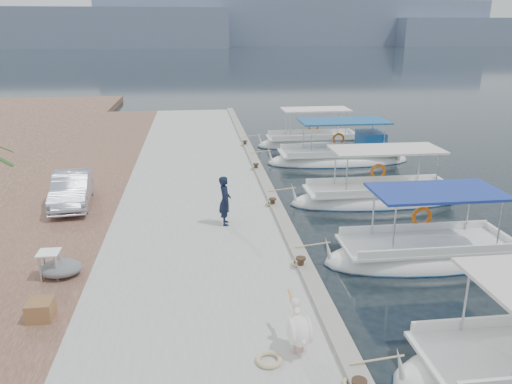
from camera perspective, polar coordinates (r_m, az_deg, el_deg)
The scene contains 17 objects.
ground at distance 17.20m, azimuth 3.80°, elevation -4.90°, with size 400.00×400.00×0.00m, color black.
concrete_quay at distance 21.53m, azimuth -6.53°, elevation 0.53°, with size 6.00×40.00×0.50m, color #A2A29D.
quay_curb at distance 21.63m, azimuth 0.82°, elevation 1.59°, with size 0.44×40.00×0.12m, color gray.
cobblestone_strip at distance 22.09m, azimuth -19.61°, elevation 0.02°, with size 4.00×40.00×0.50m, color brown.
distant_hills at distance 219.48m, azimuth 1.64°, elevation 18.35°, with size 330.00×60.00×18.00m.
fishing_caique_b at distance 16.16m, azimuth 18.72°, elevation -6.96°, with size 6.31×2.27×2.83m.
fishing_caique_c at distance 20.90m, azimuth 13.79°, elevation -0.80°, with size 7.28×2.16×2.83m.
fishing_caique_d at distance 26.80m, azimuth 9.61°, elevation 3.77°, with size 7.60×2.48×2.83m.
fishing_caique_e at distance 30.43m, azimuth 6.41°, elevation 5.51°, with size 6.63×2.13×2.83m.
mooring_bollards at distance 18.27m, azimuth 1.90°, elevation -1.13°, with size 0.28×20.28×0.33m.
pelican at distance 10.34m, azimuth 4.93°, elevation -15.31°, with size 0.48×1.31×1.02m.
fisherman at distance 16.47m, azimuth -3.57°, elevation -0.99°, with size 0.61×0.40×1.66m, color black.
parked_car at distance 19.58m, azimuth -20.32°, elevation 0.29°, with size 1.27×3.63×1.20m, color #ADB5C6.
wooden_crate at distance 12.47m, azimuth -23.41°, elevation -12.27°, with size 0.55×0.55×0.44m, color brown.
tarp_bundle at distance 14.28m, azimuth -21.41°, elevation -8.13°, with size 1.10×0.90×0.40m, color slate.
folding_table at distance 14.13m, azimuth -22.54°, elevation -7.11°, with size 0.55×0.55×0.73m.
rope_coil at distance 10.31m, azimuth 1.49°, elevation -18.62°, with size 0.54×0.54×0.10m, color #C6B284.
Camera 1 is at (-3.05, -15.54, 6.72)m, focal length 35.00 mm.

